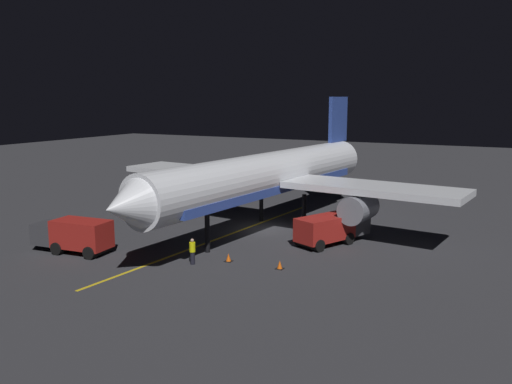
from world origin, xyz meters
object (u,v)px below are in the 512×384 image
(baggage_truck, at_px, (75,236))
(traffic_cone_near_left, at_px, (228,258))
(traffic_cone_near_right, at_px, (280,265))
(ground_crew_worker, at_px, (192,251))
(airliner, at_px, (271,176))
(catering_truck, at_px, (331,229))

(baggage_truck, bearing_deg, traffic_cone_near_left, -163.68)
(baggage_truck, xyz_separation_m, traffic_cone_near_right, (-14.46, -3.29, -0.98))
(ground_crew_worker, bearing_deg, traffic_cone_near_left, -138.09)
(airliner, xyz_separation_m, baggage_truck, (9.22, 12.79, -3.20))
(traffic_cone_near_left, xyz_separation_m, traffic_cone_near_right, (-3.72, -0.14, 0.00))
(catering_truck, bearing_deg, ground_crew_worker, 54.52)
(baggage_truck, height_order, traffic_cone_near_left, baggage_truck)
(baggage_truck, relative_size, ground_crew_worker, 3.44)
(traffic_cone_near_right, bearing_deg, catering_truck, -96.97)
(ground_crew_worker, distance_m, traffic_cone_near_right, 5.83)
(baggage_truck, relative_size, traffic_cone_near_left, 10.87)
(ground_crew_worker, bearing_deg, catering_truck, -125.48)
(traffic_cone_near_left, bearing_deg, baggage_truck, 16.32)
(traffic_cone_near_right, bearing_deg, airliner, -61.11)
(airliner, xyz_separation_m, traffic_cone_near_left, (-1.52, 9.64, -4.18))
(baggage_truck, distance_m, traffic_cone_near_right, 14.87)
(catering_truck, bearing_deg, traffic_cone_near_right, 83.03)
(airliner, distance_m, traffic_cone_near_right, 11.62)
(airliner, distance_m, catering_truck, 7.30)
(traffic_cone_near_right, bearing_deg, traffic_cone_near_left, 2.22)
(ground_crew_worker, bearing_deg, baggage_truck, 9.71)
(baggage_truck, bearing_deg, traffic_cone_near_right, -167.19)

